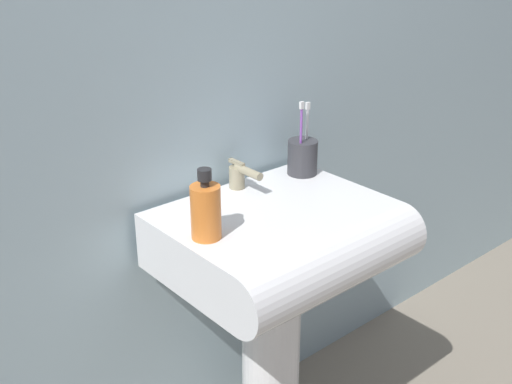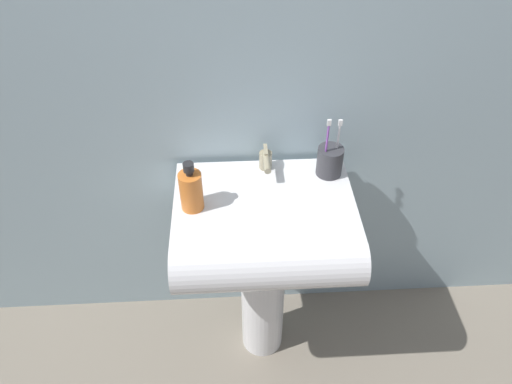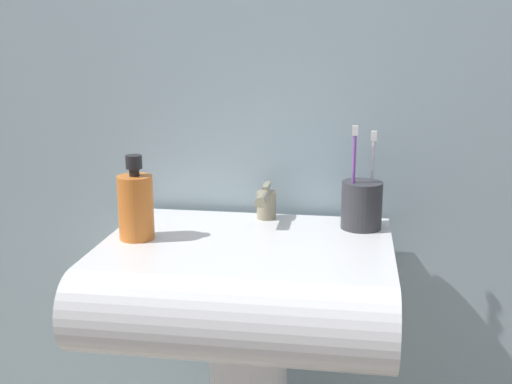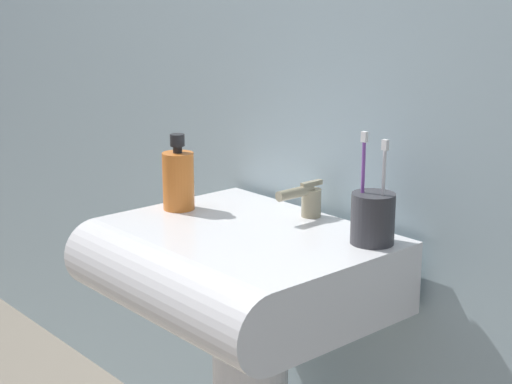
% 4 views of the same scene
% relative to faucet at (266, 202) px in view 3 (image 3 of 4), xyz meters
% --- Properties ---
extents(wall_back, '(5.00, 0.05, 2.40)m').
position_rel_faucet_xyz_m(wall_back, '(-0.02, 0.10, 0.37)').
color(wall_back, '#9EB7C1').
rests_on(wall_back, ground).
extents(sink_basin, '(0.56, 0.47, 0.15)m').
position_rel_faucet_xyz_m(sink_basin, '(-0.02, -0.20, -0.11)').
color(sink_basin, white).
rests_on(sink_basin, sink_pedestal).
extents(faucet, '(0.04, 0.12, 0.08)m').
position_rel_faucet_xyz_m(faucet, '(0.00, 0.00, 0.00)').
color(faucet, tan).
rests_on(faucet, sink_basin).
extents(toothbrush_cup, '(0.08, 0.08, 0.22)m').
position_rel_faucet_xyz_m(toothbrush_cup, '(0.21, -0.03, 0.01)').
color(toothbrush_cup, '#38383D').
rests_on(toothbrush_cup, sink_basin).
extents(soap_bottle, '(0.07, 0.07, 0.17)m').
position_rel_faucet_xyz_m(soap_bottle, '(-0.24, -0.17, 0.03)').
color(soap_bottle, orange).
rests_on(soap_bottle, sink_basin).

